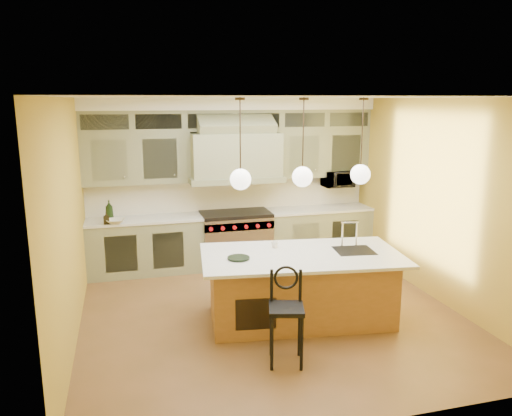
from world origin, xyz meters
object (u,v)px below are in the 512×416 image
object	(u,v)px
kitchen_island	(301,285)
microwave	(338,179)
range	(236,238)
counter_stool	(286,310)

from	to	relation	value
kitchen_island	microwave	distance (m)	3.13
range	microwave	xyz separation A→B (m)	(1.95, 0.11, 0.96)
counter_stool	kitchen_island	bearing A→B (deg)	77.51
kitchen_island	microwave	size ratio (longest dim) A/B	5.03
range	counter_stool	xyz separation A→B (m)	(-0.20, -3.40, 0.12)
range	kitchen_island	xyz separation A→B (m)	(0.34, -2.40, -0.01)
counter_stool	microwave	bearing A→B (deg)	74.09
range	microwave	world-z (taller)	microwave
range	kitchen_island	distance (m)	2.42
range	counter_stool	world-z (taller)	counter_stool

